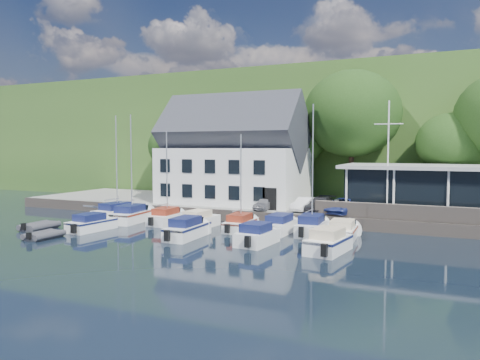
{
  "coord_description": "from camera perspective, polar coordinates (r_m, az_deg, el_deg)",
  "views": [
    {
      "loc": [
        13.22,
        -26.26,
        6.59
      ],
      "look_at": [
        -2.81,
        9.0,
        3.88
      ],
      "focal_mm": 35.0,
      "sensor_mm": 36.0,
      "label": 1
    }
  ],
  "objects": [
    {
      "name": "ground",
      "position": [
        30.13,
        -2.24,
        -8.63
      ],
      "size": [
        180.0,
        180.0,
        0.0
      ],
      "primitive_type": "plane",
      "color": "black",
      "rests_on": "ground"
    },
    {
      "name": "quay",
      "position": [
        46.12,
        7.59,
        -3.62
      ],
      "size": [
        60.0,
        13.0,
        1.0
      ],
      "primitive_type": "cube",
      "color": "gray",
      "rests_on": "ground"
    },
    {
      "name": "quay_face",
      "position": [
        40.0,
        4.88,
        -4.77
      ],
      "size": [
        60.0,
        0.3,
        1.0
      ],
      "primitive_type": "cube",
      "color": "#6F6259",
      "rests_on": "ground"
    },
    {
      "name": "hillside",
      "position": [
        89.26,
        15.99,
        4.75
      ],
      "size": [
        160.0,
        75.0,
        16.0
      ],
      "primitive_type": "cube",
      "color": "#2F541F",
      "rests_on": "ground"
    },
    {
      "name": "field_patch",
      "position": [
        96.88,
        21.54,
        9.39
      ],
      "size": [
        50.0,
        30.0,
        0.3
      ],
      "primitive_type": "cube",
      "color": "brown",
      "rests_on": "hillside"
    },
    {
      "name": "harbor_building",
      "position": [
        47.32,
        -0.86,
        2.5
      ],
      "size": [
        14.4,
        8.2,
        8.7
      ],
      "primitive_type": null,
      "color": "white",
      "rests_on": "quay"
    },
    {
      "name": "club_pavilion",
      "position": [
        42.47,
        21.37,
        -1.05
      ],
      "size": [
        13.2,
        7.2,
        4.1
      ],
      "primitive_type": null,
      "color": "black",
      "rests_on": "quay"
    },
    {
      "name": "seawall",
      "position": [
        38.01,
        22.44,
        -3.85
      ],
      "size": [
        18.0,
        0.5,
        1.2
      ],
      "primitive_type": "cube",
      "color": "#6F6259",
      "rests_on": "quay"
    },
    {
      "name": "gangway",
      "position": [
        46.59,
        -15.56,
        -4.28
      ],
      "size": [
        1.2,
        6.0,
        1.4
      ],
      "primitive_type": null,
      "color": "silver",
      "rests_on": "ground"
    },
    {
      "name": "car_silver",
      "position": [
        42.09,
        3.06,
        -2.88
      ],
      "size": [
        1.4,
        3.27,
        1.1
      ],
      "primitive_type": "imported",
      "rotation": [
        0.0,
        0.0,
        -0.03
      ],
      "color": "#ABABB0",
      "rests_on": "quay"
    },
    {
      "name": "car_white",
      "position": [
        41.46,
        7.9,
        -2.95
      ],
      "size": [
        1.81,
        3.79,
        1.2
      ],
      "primitive_type": "imported",
      "rotation": [
        0.0,
        0.0,
        -0.15
      ],
      "color": "white",
      "rests_on": "quay"
    },
    {
      "name": "car_dgrey",
      "position": [
        41.13,
        9.8,
        -2.96
      ],
      "size": [
        2.02,
        4.53,
        1.29
      ],
      "primitive_type": "imported",
      "rotation": [
        0.0,
        0.0,
        -0.05
      ],
      "color": "#2C2D31",
      "rests_on": "quay"
    },
    {
      "name": "car_blue",
      "position": [
        40.48,
        12.55,
        -3.02
      ],
      "size": [
        2.44,
        4.4,
        1.42
      ],
      "primitive_type": "imported",
      "rotation": [
        0.0,
        0.0,
        -0.2
      ],
      "color": "navy",
      "rests_on": "quay"
    },
    {
      "name": "flagpole",
      "position": [
        39.43,
        17.59,
        2.47
      ],
      "size": [
        2.24,
        0.2,
        9.32
      ],
      "primitive_type": null,
      "color": "white",
      "rests_on": "quay"
    },
    {
      "name": "tree_0",
      "position": [
        57.38,
        -8.04,
        2.63
      ],
      "size": [
        6.23,
        6.23,
        8.52
      ],
      "primitive_type": null,
      "color": "#193610",
      "rests_on": "quay"
    },
    {
      "name": "tree_1",
      "position": [
        53.98,
        -2.9,
        3.18
      ],
      "size": [
        7.05,
        7.05,
        9.64
      ],
      "primitive_type": null,
      "color": "#193610",
      "rests_on": "quay"
    },
    {
      "name": "tree_2",
      "position": [
        50.96,
        6.43,
        3.33
      ],
      "size": [
        7.33,
        7.33,
        10.02
      ],
      "primitive_type": null,
      "color": "#193610",
      "rests_on": "quay"
    },
    {
      "name": "tree_3",
      "position": [
        49.1,
        13.46,
        5.2
      ],
      "size": [
        9.82,
        9.82,
        13.42
      ],
      "primitive_type": null,
      "color": "#193610",
      "rests_on": "quay"
    },
    {
      "name": "tree_4",
      "position": [
        48.72,
        24.27,
        2.28
      ],
      "size": [
        6.48,
        6.48,
        8.86
      ],
      "primitive_type": null,
      "color": "#193610",
      "rests_on": "quay"
    },
    {
      "name": "boat_r1_0",
      "position": [
        44.01,
        -14.81,
        1.52
      ],
      "size": [
        2.9,
        7.04,
        9.58
      ],
      "primitive_type": null,
      "rotation": [
        0.0,
        0.0,
        -0.12
      ],
      "color": "white",
      "rests_on": "ground"
    },
    {
      "name": "boat_r1_1",
      "position": [
        42.03,
        -13.11,
        1.43
      ],
      "size": [
        2.81,
        6.92,
        9.55
      ],
      "primitive_type": null,
      "rotation": [
        0.0,
        0.0,
        0.1
      ],
      "color": "white",
      "rests_on": "ground"
    },
    {
      "name": "boat_r1_2",
      "position": [
        40.57,
        -8.91,
        0.8
      ],
      "size": [
        2.04,
        6.15,
        8.71
      ],
      "primitive_type": null,
      "rotation": [
        0.0,
        0.0,
        0.03
      ],
      "color": "white",
      "rests_on": "ground"
    },
    {
      "name": "boat_r1_3",
      "position": [
        38.7,
        -5.02,
        -4.73
      ],
      "size": [
        2.45,
        5.86,
        1.44
      ],
      "primitive_type": null,
      "rotation": [
        0.0,
        0.0,
        -0.1
      ],
      "color": "white",
      "rests_on": "ground"
    },
    {
      "name": "boat_r1_4",
      "position": [
        36.72,
        0.11,
        0.26
      ],
      "size": [
        2.08,
        5.94,
        8.39
      ],
      "primitive_type": null,
      "rotation": [
        0.0,
        0.0,
        0.05
      ],
      "color": "white",
      "rests_on": "ground"
    },
    {
      "name": "boat_r1_5",
      "position": [
        36.45,
        4.97,
        -5.26
      ],
      "size": [
        1.95,
        6.4,
        1.46
      ],
      "primitive_type": null,
      "rotation": [
        0.0,
        0.0,
        -0.01
      ],
      "color": "white",
      "rests_on": "ground"
    },
    {
      "name": "boat_r1_6",
      "position": [
        35.33,
        8.84,
        1.0
      ],
      "size": [
        2.33,
        6.11,
        9.54
      ],
      "primitive_type": null,
      "rotation": [
        0.0,
        0.0,
        0.06
      ],
      "color": "white",
      "rests_on": "ground"
    },
    {
      "name": "boat_r1_7",
      "position": [
        34.56,
        12.42,
        -5.9
      ],
      "size": [
        2.39,
        5.77,
        1.41
      ],
      "primitive_type": null,
      "rotation": [
        0.0,
        0.0,
        0.07
      ],
      "color": "white",
      "rests_on": "ground"
    },
    {
      "name": "boat_r2_0",
      "position": [
        38.94,
        -17.62,
        -4.89
      ],
      "size": [
        2.5,
        5.91,
        1.39
      ],
      "primitive_type": null,
      "rotation": [
        0.0,
        0.0,
        -0.1
      ],
      "color": "white",
      "rests_on": "ground"
    },
    {
      "name": "boat_r2_2",
      "position": [
        34.39,
        -6.43,
        -5.74
      ],
      "size": [
        2.13,
        6.66,
        1.57
      ],
      "primitive_type": null,
      "rotation": [
        0.0,
        0.0,
        0.04
      ],
      "color": "white",
      "rests_on": "ground"
    },
    {
      "name": "boat_r2_3",
      "position": [
        31.89,
        2.09,
        -6.53
      ],
      "size": [
        2.43,
        5.26,
        1.52
      ],
      "primitive_type": null,
      "rotation": [
        0.0,
        0.0,
        -0.08
      ],
      "color": "white",
      "rests_on": "ground"
    },
    {
      "name": "boat_r2_4",
      "position": [
        30.04,
        10.72,
        -7.21
      ],
      "size": [
        2.8,
        5.74,
        1.58
      ],
      "primitive_type": null,
      "rotation": [
        0.0,
        0.0,
        -0.13
      ],
      "color": "white",
      "rests_on": "ground"
    },
    {
      "name": "dinghy_0",
      "position": [
        40.96,
        -23.27,
        -5.06
      ],
      "size": [
        1.98,
        3.2,
        0.74
      ],
      "primitive_type": null,
      "rotation": [
        0.0,
        0.0,
        0.03
      ],
      "color": "#3A3A40",
      "rests_on": "ground"
    },
    {
      "name": "dinghy_1",
      "position": [
        36.88,
        -22.8,
        -6.08
      ],
      "size": [
        1.77,
        2.88,
        0.66
      ],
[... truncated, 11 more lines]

